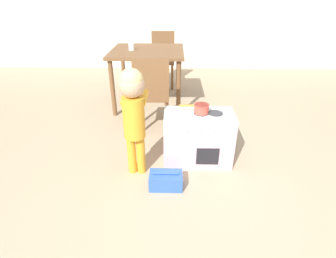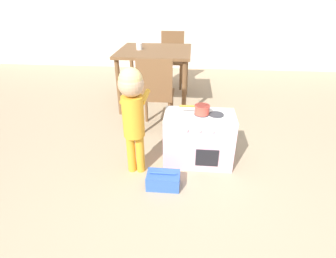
# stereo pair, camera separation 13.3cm
# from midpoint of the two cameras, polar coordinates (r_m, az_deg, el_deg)

# --- Properties ---
(ground_plane) EXTENTS (16.00, 16.00, 0.00)m
(ground_plane) POSITION_cam_midpoint_polar(r_m,az_deg,el_deg) (1.99, 7.56, -19.40)
(ground_plane) COLOR tan
(play_kitchen) EXTENTS (0.62, 0.34, 0.50)m
(play_kitchen) POSITION_cam_midpoint_polar(r_m,az_deg,el_deg) (2.42, 8.22, -2.14)
(play_kitchen) COLOR #EAB2C6
(play_kitchen) RESTS_ON ground_plane
(toy_pot) EXTENTS (0.26, 0.13, 0.08)m
(toy_pot) POSITION_cam_midpoint_polar(r_m,az_deg,el_deg) (2.29, 9.02, 4.31)
(toy_pot) COLOR #E04C3D
(toy_pot) RESTS_ON play_kitchen
(child_figure) EXTENTS (0.20, 0.38, 0.95)m
(child_figure) POSITION_cam_midpoint_polar(r_m,az_deg,el_deg) (2.11, -5.94, 5.05)
(child_figure) COLOR gold
(child_figure) RESTS_ON ground_plane
(toy_basket) EXTENTS (0.27, 0.17, 0.14)m
(toy_basket) POSITION_cam_midpoint_polar(r_m,az_deg,el_deg) (2.21, 0.73, -11.10)
(toy_basket) COLOR #335BB2
(toy_basket) RESTS_ON ground_plane
(dining_table) EXTENTS (0.94, 0.90, 0.75)m
(dining_table) POSITION_cam_midpoint_polar(r_m,az_deg,el_deg) (3.58, -1.77, 15.22)
(dining_table) COLOR brown
(dining_table) RESTS_ON ground_plane
(dining_chair_near) EXTENTS (0.37, 0.37, 0.86)m
(dining_chair_near) POSITION_cam_midpoint_polar(r_m,az_deg,el_deg) (2.86, -1.26, 7.77)
(dining_chair_near) COLOR brown
(dining_chair_near) RESTS_ON ground_plane
(dining_chair_far) EXTENTS (0.37, 0.37, 0.86)m
(dining_chair_far) POSITION_cam_midpoint_polar(r_m,az_deg,el_deg) (4.41, 1.79, 15.22)
(dining_chair_far) COLOR brown
(dining_chair_far) RESTS_ON ground_plane
(cup_on_table) EXTENTS (0.08, 0.08, 0.08)m
(cup_on_table) POSITION_cam_midpoint_polar(r_m,az_deg,el_deg) (3.57, -5.18, 17.48)
(cup_on_table) COLOR white
(cup_on_table) RESTS_ON dining_table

